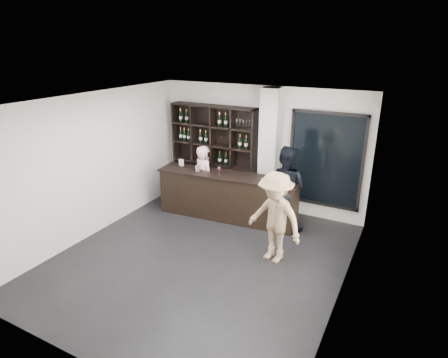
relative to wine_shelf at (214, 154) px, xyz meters
The scene contains 12 objects.
floor 3.06m from the wine_shelf, 65.85° to the right, with size 5.00×5.50×0.01m, color black.
wine_shelf is the anchor object (origin of this frame).
structural_column 1.52m from the wine_shelf, ahead, with size 0.40×0.40×2.90m, color silver.
glass_panel 2.71m from the wine_shelf, ahead, with size 1.60×0.08×2.10m.
tasting_counter 1.32m from the wine_shelf, 45.53° to the right, with size 3.21×0.67×1.06m.
taster_pink 0.83m from the wine_shelf, 78.80° to the right, with size 0.58×0.38×1.60m, color #FFC4CA.
taster_black 2.24m from the wine_shelf, 18.80° to the right, with size 0.90×0.70×1.84m, color black.
customer 3.08m from the wine_shelf, 39.99° to the right, with size 1.10×0.63×1.71m, color #9B7F5D.
wine_glass 1.15m from the wine_shelf, 54.57° to the right, with size 0.09×0.09×0.22m, color white, non-canonical shape.
spit_cup 0.95m from the wine_shelf, 83.63° to the right, with size 0.10×0.10×0.13m, color silver.
napkin_stack 1.84m from the wine_shelf, 24.92° to the right, with size 0.12×0.12×0.02m, color white.
card_stand 0.89m from the wine_shelf, 119.86° to the right, with size 0.10×0.05×0.16m, color white.
Camera 1 is at (3.19, -5.16, 3.80)m, focal length 30.00 mm.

